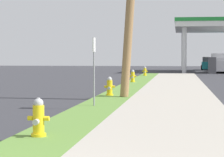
{
  "coord_description": "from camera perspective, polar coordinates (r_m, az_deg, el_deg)",
  "views": [
    {
      "loc": [
        3.18,
        -4.57,
        1.65
      ],
      "look_at": [
        0.36,
        15.99,
        0.71
      ],
      "focal_mm": 78.01,
      "sensor_mm": 36.0,
      "label": 1
    }
  ],
  "objects": [
    {
      "name": "street_sign_post",
      "position": [
        15.13,
        -2.12,
        2.53
      ],
      "size": [
        0.05,
        0.36,
        2.12
      ],
      "color": "gray",
      "rests_on": "grass_verge"
    },
    {
      "name": "fire_hydrant_second",
      "position": [
        19.09,
        -0.29,
        -1.03
      ],
      "size": [
        0.42,
        0.38,
        0.74
      ],
      "color": "yellow",
      "rests_on": "grass_verge"
    },
    {
      "name": "fire_hydrant_third",
      "position": [
        29.16,
        2.45,
        0.22
      ],
      "size": [
        0.42,
        0.37,
        0.74
      ],
      "color": "yellow",
      "rests_on": "grass_verge"
    },
    {
      "name": "car_white_by_far_pump",
      "position": [
        53.6,
        12.99,
        1.53
      ],
      "size": [
        1.98,
        4.52,
        1.57
      ],
      "color": "white",
      "rests_on": "ground"
    },
    {
      "name": "fire_hydrant_nearest",
      "position": [
        9.45,
        -8.62,
        -4.78
      ],
      "size": [
        0.42,
        0.38,
        0.74
      ],
      "color": "yellow",
      "rests_on": "grass_verge"
    },
    {
      "name": "car_teal_by_near_pump",
      "position": [
        60.5,
        11.33,
        1.66
      ],
      "size": [
        2.06,
        4.55,
        1.57
      ],
      "color": "#197075",
      "rests_on": "ground"
    },
    {
      "name": "fire_hydrant_fourth",
      "position": [
        38.99,
        3.88,
        0.81
      ],
      "size": [
        0.42,
        0.38,
        0.74
      ],
      "color": "yellow",
      "rests_on": "grass_verge"
    },
    {
      "name": "truck_silver_at_forecourt",
      "position": [
        50.48,
        12.58,
        1.69
      ],
      "size": [
        2.59,
        5.57,
        1.97
      ],
      "color": "#BCBCC1",
      "rests_on": "ground"
    }
  ]
}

